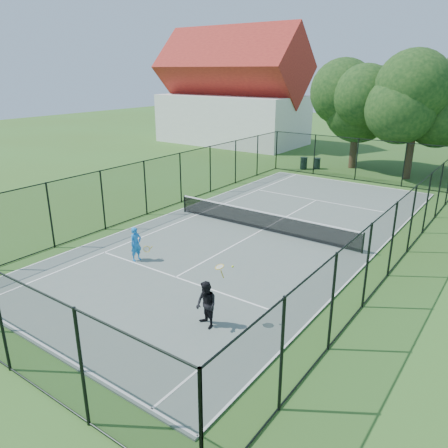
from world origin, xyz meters
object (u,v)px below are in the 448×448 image
Objects in this scene: trash_bin_right at (317,163)px; player_black at (206,305)px; trash_bin_left at (304,163)px; tennis_net at (262,220)px; player_blue at (136,244)px.

trash_bin_right is 24.27m from player_black.
trash_bin_right is at bearing 40.41° from trash_bin_left.
trash_bin_right is (-3.83, 14.91, -0.14)m from tennis_net.
tennis_net is 14.95m from trash_bin_left.
player_black reaches higher than trash_bin_right.
tennis_net is 7.02× the size of player_blue.
trash_bin_left is 0.47× the size of player_black.
trash_bin_left is at bearing 108.11° from tennis_net.
trash_bin_left is at bearing 96.38° from player_blue.
trash_bin_right is 0.43× the size of player_black.
tennis_net is at bearing 109.81° from player_black.
player_blue is at bearing -86.03° from trash_bin_right.
player_black is at bearing -71.26° from trash_bin_left.
trash_bin_right is (0.81, 0.69, -0.04)m from trash_bin_left.
trash_bin_left is 1.09× the size of trash_bin_right.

